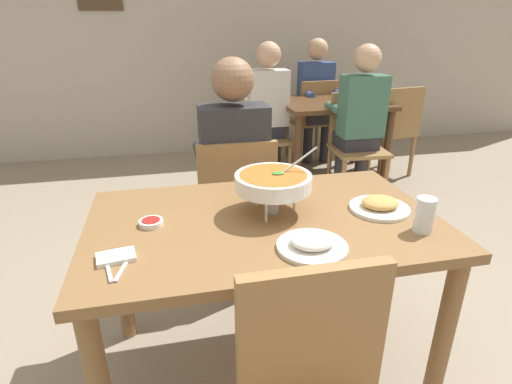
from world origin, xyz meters
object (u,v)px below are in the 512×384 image
at_px(dining_table_far, 332,115).
at_px(patron_bg_left, 360,114).
at_px(appetizer_plate, 380,205).
at_px(patron_bg_middle, 316,94).
at_px(curry_bowl, 273,182).
at_px(rice_plate, 312,244).
at_px(drink_glass, 424,217).
at_px(patron_bg_right, 267,105).
at_px(chair_bg_corner, 394,126).
at_px(diner_main, 233,163).
at_px(chair_bg_middle, 314,116).
at_px(dining_table_main, 264,244).
at_px(sauce_dish, 151,222).
at_px(chair_bg_right, 262,129).
at_px(chair_bg_left, 355,139).
at_px(chair_bg_window, 264,118).
at_px(chair_diner_main, 235,204).

distance_m(dining_table_far, patron_bg_left, 0.55).
xyz_separation_m(appetizer_plate, patron_bg_middle, (0.78, 2.85, -0.04)).
distance_m(curry_bowl, dining_table_far, 2.54).
height_order(curry_bowl, rice_plate, curry_bowl).
distance_m(drink_glass, patron_bg_right, 2.53).
xyz_separation_m(chair_bg_corner, patron_bg_middle, (-0.59, 0.65, 0.24)).
xyz_separation_m(drink_glass, patron_bg_left, (0.71, 1.98, -0.07)).
height_order(rice_plate, chair_bg_corner, chair_bg_corner).
height_order(drink_glass, patron_bg_left, patron_bg_left).
height_order(diner_main, appetizer_plate, diner_main).
bearing_deg(rice_plate, dining_table_far, 66.25).
height_order(curry_bowl, appetizer_plate, curry_bowl).
bearing_deg(rice_plate, chair_bg_middle, 69.68).
bearing_deg(chair_bg_middle, dining_table_main, -113.83).
height_order(sauce_dish, chair_bg_middle, chair_bg_middle).
bearing_deg(appetizer_plate, rice_plate, -148.13).
bearing_deg(chair_bg_right, chair_bg_left, -36.13).
bearing_deg(chair_bg_left, appetizer_plate, -113.20).
xyz_separation_m(chair_bg_middle, patron_bg_middle, (0.03, 0.04, 0.24)).
bearing_deg(curry_bowl, rice_plate, -79.30).
xyz_separation_m(diner_main, drink_glass, (0.54, -0.95, 0.07)).
bearing_deg(dining_table_main, patron_bg_left, 54.61).
height_order(curry_bowl, patron_bg_right, patron_bg_right).
bearing_deg(patron_bg_left, appetizer_plate, -113.50).
height_order(sauce_dish, dining_table_far, sauce_dish).
bearing_deg(chair_bg_corner, chair_bg_right, 172.34).
relative_size(rice_plate, patron_bg_middle, 0.18).
xyz_separation_m(sauce_dish, chair_bg_window, (1.10, 2.77, -0.26)).
height_order(drink_glass, chair_bg_window, chair_bg_window).
relative_size(dining_table_main, chair_bg_window, 1.50).
relative_size(curry_bowl, patron_bg_right, 0.25).
relative_size(dining_table_main, patron_bg_right, 1.03).
height_order(dining_table_far, patron_bg_right, patron_bg_right).
bearing_deg(chair_bg_middle, appetizer_plate, -105.05).
distance_m(patron_bg_left, patron_bg_middle, 1.07).
bearing_deg(patron_bg_middle, curry_bowl, -113.59).
height_order(appetizer_plate, drink_glass, drink_glass).
bearing_deg(diner_main, appetizer_plate, -58.01).
distance_m(diner_main, patron_bg_right, 1.67).
bearing_deg(sauce_dish, chair_diner_main, 57.15).
distance_m(dining_table_main, chair_bg_corner, 2.86).
height_order(chair_diner_main, chair_bg_corner, same).
xyz_separation_m(rice_plate, patron_bg_middle, (1.15, 3.08, -0.04)).
relative_size(curry_bowl, chair_bg_middle, 0.37).
bearing_deg(drink_glass, diner_main, 119.39).
height_order(chair_bg_window, patron_bg_right, patron_bg_right).
xyz_separation_m(sauce_dish, chair_bg_right, (0.98, 2.31, -0.26)).
bearing_deg(dining_table_far, drink_glass, -105.27).
xyz_separation_m(chair_bg_middle, chair_bg_window, (-0.56, 0.02, 0.00)).
height_order(appetizer_plate, patron_bg_middle, patron_bg_middle).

